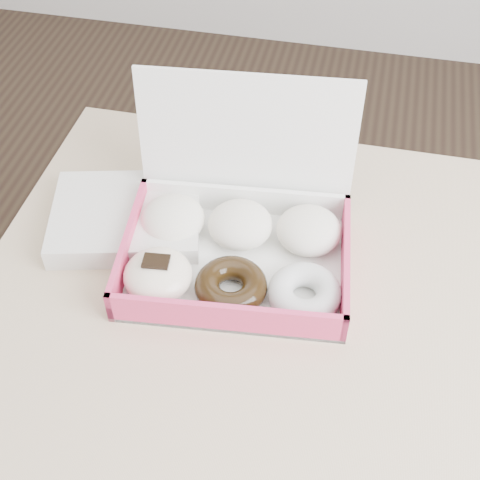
# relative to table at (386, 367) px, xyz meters

# --- Properties ---
(table) EXTENTS (1.20, 0.80, 0.75)m
(table) POSITION_rel_table_xyz_m (0.00, 0.00, 0.00)
(table) COLOR tan
(table) RESTS_ON ground
(donut_box) EXTENTS (0.35, 0.30, 0.24)m
(donut_box) POSITION_rel_table_xyz_m (-0.24, 0.09, 0.12)
(donut_box) COLOR white
(donut_box) RESTS_ON table
(newspapers) EXTENTS (0.26, 0.23, 0.04)m
(newspapers) POSITION_rel_table_xyz_m (-0.42, 0.12, 0.10)
(newspapers) COLOR white
(newspapers) RESTS_ON table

